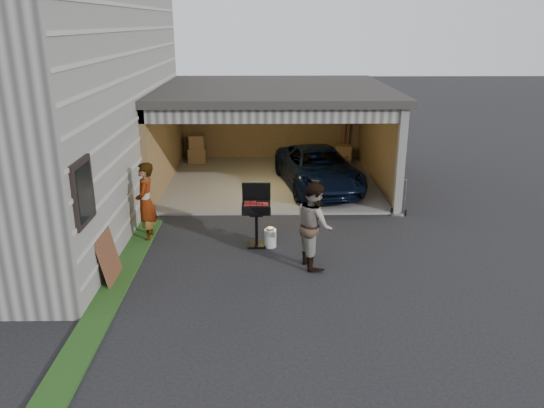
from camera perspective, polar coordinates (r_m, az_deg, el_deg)
The scene contains 10 objects.
ground at distance 10.29m, azimuth -3.70°, elevation -7.96°, with size 80.00×80.00×0.00m, color black.
groundcover_strip at distance 9.78m, azimuth -17.50°, elevation -10.19°, with size 0.50×8.00×0.06m, color #193814.
garage at distance 16.19m, azimuth 0.04°, elevation 9.08°, with size 6.80×6.30×2.90m.
minivan at distance 15.46m, azimuth 5.00°, elevation 3.63°, with size 1.92×4.17×1.16m, color black.
woman at distance 11.98m, azimuth -13.43°, elevation 0.17°, with size 0.65×0.43×1.79m, color #9CAAC5.
man at distance 10.49m, azimuth 4.57°, elevation -2.25°, with size 0.84×0.66×1.73m, color #50271F.
bbq_grill at distance 11.42m, azimuth -1.70°, elevation -0.65°, with size 0.62×0.54×1.37m.
propane_tank at distance 11.56m, azimuth -0.19°, elevation -3.69°, with size 0.26×0.26×0.40m, color beige.
plywood_panel at distance 10.42m, azimuth -17.14°, elevation -5.55°, with size 0.04×0.86×0.96m, color #4F271B.
hand_truck at distance 13.81m, azimuth 13.47°, elevation -0.45°, with size 0.43×0.39×0.95m.
Camera 1 is at (0.53, -9.16, 4.65)m, focal length 35.00 mm.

